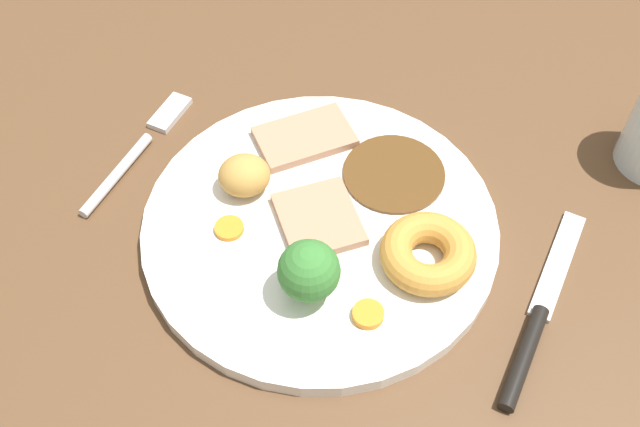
% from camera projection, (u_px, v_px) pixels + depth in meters
% --- Properties ---
extents(dining_table, '(1.20, 0.84, 0.04)m').
position_uv_depth(dining_table, '(336.00, 234.00, 0.61)').
color(dining_table, brown).
rests_on(dining_table, ground).
extents(dinner_plate, '(0.28, 0.28, 0.01)m').
position_uv_depth(dinner_plate, '(320.00, 226.00, 0.58)').
color(dinner_plate, white).
rests_on(dinner_plate, dining_table).
extents(gravy_pool, '(0.08, 0.08, 0.00)m').
position_uv_depth(gravy_pool, '(394.00, 173.00, 0.60)').
color(gravy_pool, '#563819').
rests_on(gravy_pool, dinner_plate).
extents(meat_slice_main, '(0.09, 0.09, 0.01)m').
position_uv_depth(meat_slice_main, '(305.00, 137.00, 0.62)').
color(meat_slice_main, tan).
rests_on(meat_slice_main, dinner_plate).
extents(meat_slice_under, '(0.09, 0.09, 0.01)m').
position_uv_depth(meat_slice_under, '(319.00, 219.00, 0.57)').
color(meat_slice_under, tan).
rests_on(meat_slice_under, dinner_plate).
extents(yorkshire_pudding, '(0.07, 0.07, 0.02)m').
position_uv_depth(yorkshire_pudding, '(428.00, 253.00, 0.54)').
color(yorkshire_pudding, '#C68938').
rests_on(yorkshire_pudding, dinner_plate).
extents(roast_potato_left, '(0.06, 0.06, 0.03)m').
position_uv_depth(roast_potato_left, '(244.00, 175.00, 0.58)').
color(roast_potato_left, '#BC8C42').
rests_on(roast_potato_left, dinner_plate).
extents(carrot_coin_front, '(0.02, 0.02, 0.00)m').
position_uv_depth(carrot_coin_front, '(229.00, 228.00, 0.57)').
color(carrot_coin_front, orange).
rests_on(carrot_coin_front, dinner_plate).
extents(carrot_coin_back, '(0.02, 0.02, 0.01)m').
position_uv_depth(carrot_coin_back, '(368.00, 314.00, 0.52)').
color(carrot_coin_back, orange).
rests_on(carrot_coin_back, dinner_plate).
extents(broccoli_floret, '(0.05, 0.05, 0.05)m').
position_uv_depth(broccoli_floret, '(309.00, 272.00, 0.51)').
color(broccoli_floret, '#8CB766').
rests_on(broccoli_floret, dinner_plate).
extents(fork, '(0.02, 0.15, 0.01)m').
position_uv_depth(fork, '(140.00, 148.00, 0.64)').
color(fork, silver).
rests_on(fork, dining_table).
extents(knife, '(0.02, 0.19, 0.01)m').
position_uv_depth(knife, '(537.00, 321.00, 0.53)').
color(knife, black).
rests_on(knife, dining_table).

